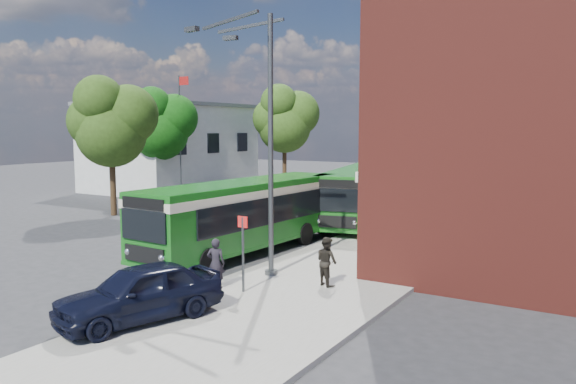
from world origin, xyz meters
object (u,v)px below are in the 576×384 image
Objects in this scene: street_lamp at (262,141)px; parked_car at (140,292)px; bus_rear at (361,189)px; bus_front at (246,210)px.

parked_car is at bearing -90.37° from street_lamp.
street_lamp is 13.02m from bus_rear.
street_lamp is 4.98m from bus_front.
bus_front is 9.12m from parked_car.
bus_rear is 2.72× the size of parked_car.
bus_front is (-2.77, 2.90, -2.96)m from street_lamp.
parked_car is at bearing -72.46° from bus_front.
street_lamp is at bearing -46.30° from bus_front.
parked_car is at bearing -84.39° from bus_rear.
bus_rear is at bearing 84.47° from bus_front.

